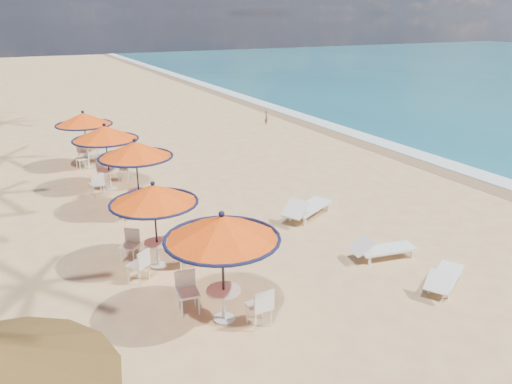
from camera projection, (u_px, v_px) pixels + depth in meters
ground at (387, 277)px, 12.90m from camera, size 160.00×160.00×0.00m
foam_strip at (397, 148)px, 25.26m from camera, size 1.20×140.00×0.04m
wetsand_band at (383, 150)px, 24.88m from camera, size 1.40×140.00×0.02m
station_0 at (222, 238)px, 10.45m from camera, size 2.49×2.49×2.60m
station_1 at (153, 205)px, 12.85m from camera, size 2.31×2.31×2.41m
station_2 at (136, 157)px, 16.43m from camera, size 2.48×2.48×2.58m
station_3 at (106, 141)px, 18.82m from camera, size 2.48×2.56×2.59m
station_4 at (85, 126)px, 21.58m from camera, size 2.42×2.53×2.53m
lounger_near at (444, 277)px, 12.28m from camera, size 1.86×1.39×0.65m
lounger_mid at (381, 248)px, 13.76m from camera, size 1.96×0.91×0.67m
lounger_far at (306, 208)px, 16.48m from camera, size 2.29×1.63×0.80m
person at (266, 117)px, 30.48m from camera, size 0.31×0.38×0.91m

